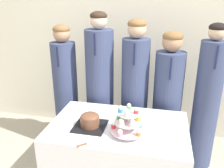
# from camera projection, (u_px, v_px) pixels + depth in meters

# --- Properties ---
(wall_back) EXTENTS (9.00, 0.06, 2.70)m
(wall_back) POSITION_uv_depth(u_px,v_px,m) (138.00, 33.00, 3.00)
(wall_back) COLOR beige
(wall_back) RESTS_ON ground_plane
(table) EXTENTS (1.20, 0.77, 0.73)m
(table) POSITION_uv_depth(u_px,v_px,m) (118.00, 159.00, 2.21)
(table) COLOR white
(table) RESTS_ON ground_plane
(round_cake) EXTENTS (0.27, 0.27, 0.13)m
(round_cake) POSITION_uv_depth(u_px,v_px,m) (90.00, 120.00, 2.04)
(round_cake) COLOR black
(round_cake) RESTS_ON table
(cake_knife) EXTENTS (0.22, 0.18, 0.01)m
(cake_knife) POSITION_uv_depth(u_px,v_px,m) (88.00, 143.00, 1.82)
(cake_knife) COLOR silver
(cake_knife) RESTS_ON table
(cupcake_stand) EXTENTS (0.29, 0.29, 0.26)m
(cupcake_stand) POSITION_uv_depth(u_px,v_px,m) (128.00, 121.00, 1.91)
(cupcake_stand) COLOR silver
(cupcake_stand) RESTS_ON table
(student_0) EXTENTS (0.28, 0.28, 1.51)m
(student_0) POSITION_uv_depth(u_px,v_px,m) (66.00, 92.00, 2.80)
(student_0) COLOR #384266
(student_0) RESTS_ON ground_plane
(student_1) EXTENTS (0.31, 0.32, 1.65)m
(student_1) POSITION_uv_depth(u_px,v_px,m) (100.00, 91.00, 2.69)
(student_1) COLOR #384266
(student_1) RESTS_ON ground_plane
(student_2) EXTENTS (0.29, 0.30, 1.59)m
(student_2) POSITION_uv_depth(u_px,v_px,m) (134.00, 96.00, 2.62)
(student_2) COLOR #384266
(student_2) RESTS_ON ground_plane
(student_3) EXTENTS (0.31, 0.31, 1.48)m
(student_3) POSITION_uv_depth(u_px,v_px,m) (167.00, 103.00, 2.56)
(student_3) COLOR #384266
(student_3) RESTS_ON ground_plane
(student_4) EXTENTS (0.26, 0.27, 1.56)m
(student_4) POSITION_uv_depth(u_px,v_px,m) (206.00, 103.00, 2.47)
(student_4) COLOR #384266
(student_4) RESTS_ON ground_plane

